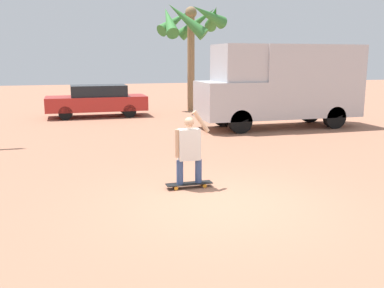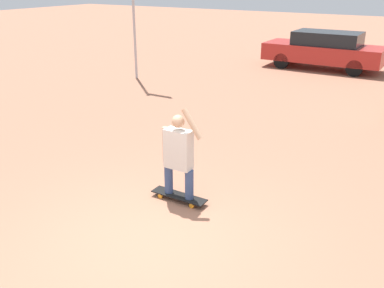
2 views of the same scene
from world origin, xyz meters
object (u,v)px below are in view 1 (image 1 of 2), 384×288
object	(u,v)px
palm_tree_near_van	(191,24)
camper_van	(283,83)
parked_car_red	(97,100)
skateboard	(189,184)
person_skateboarder	(189,147)

from	to	relation	value
palm_tree_near_van	camper_van	bearing A→B (deg)	-73.11
camper_van	parked_car_red	xyz separation A→B (m)	(-6.77, 5.27, -0.96)
skateboard	palm_tree_near_van	xyz separation A→B (m)	(3.86, 13.07, 4.32)
parked_car_red	palm_tree_near_van	distance (m)	6.16
camper_van	parked_car_red	world-z (taller)	camper_van
person_skateboarder	parked_car_red	size ratio (longest dim) A/B	0.34
parked_car_red	palm_tree_near_van	size ratio (longest dim) A/B	0.83
person_skateboarder	camper_van	bearing A→B (deg)	49.81
parked_car_red	palm_tree_near_van	bearing A→B (deg)	11.42
person_skateboarder	skateboard	bearing A→B (deg)	-0.00
skateboard	parked_car_red	world-z (taller)	parked_car_red
camper_van	parked_car_red	size ratio (longest dim) A/B	1.40
skateboard	camper_van	bearing A→B (deg)	49.81
person_skateboarder	camper_van	size ratio (longest dim) A/B	0.24
camper_van	parked_car_red	distance (m)	8.64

